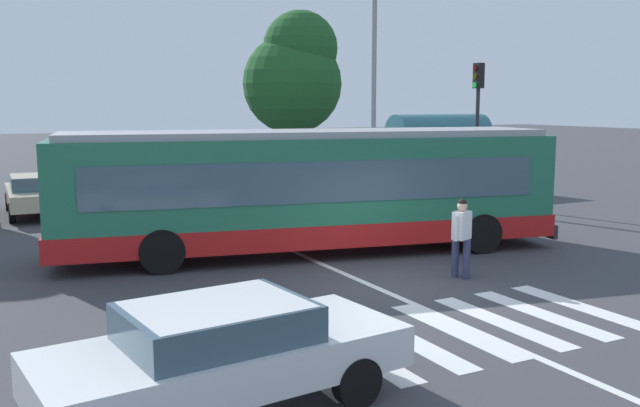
% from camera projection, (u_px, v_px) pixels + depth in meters
% --- Properties ---
extents(ground_plane, '(160.00, 160.00, 0.00)m').
position_uv_depth(ground_plane, '(392.00, 284.00, 14.54)').
color(ground_plane, '#3D3D42').
extents(city_transit_bus, '(12.69, 5.03, 3.06)m').
position_uv_depth(city_transit_bus, '(309.00, 190.00, 17.32)').
color(city_transit_bus, black).
rests_on(city_transit_bus, ground_plane).
extents(pedestrian_crossing_street, '(0.55, 0.42, 1.72)m').
position_uv_depth(pedestrian_crossing_street, '(462.00, 234.00, 14.92)').
color(pedestrian_crossing_street, '#333856').
rests_on(pedestrian_crossing_street, ground_plane).
extents(foreground_sedan, '(4.66, 2.27, 1.35)m').
position_uv_depth(foreground_sedan, '(222.00, 350.00, 8.50)').
color(foreground_sedan, black).
rests_on(foreground_sedan, ground_plane).
extents(parked_car_champagne, '(1.99, 4.56, 1.35)m').
position_uv_depth(parked_car_champagne, '(37.00, 192.00, 23.39)').
color(parked_car_champagne, black).
rests_on(parked_car_champagne, ground_plane).
extents(parked_car_blue, '(1.93, 4.53, 1.35)m').
position_uv_depth(parked_car_blue, '(119.00, 188.00, 24.67)').
color(parked_car_blue, black).
rests_on(parked_car_blue, ground_plane).
extents(parked_car_teal, '(1.98, 4.55, 1.35)m').
position_uv_depth(parked_car_teal, '(192.00, 183.00, 25.99)').
color(parked_car_teal, black).
rests_on(parked_car_teal, ground_plane).
extents(parked_car_silver, '(1.91, 4.52, 1.35)m').
position_uv_depth(parked_car_silver, '(257.00, 180.00, 27.04)').
color(parked_car_silver, black).
rests_on(parked_car_silver, ground_plane).
extents(parked_car_white, '(1.89, 4.51, 1.35)m').
position_uv_depth(parked_car_white, '(327.00, 177.00, 28.05)').
color(parked_car_white, black).
rests_on(parked_car_white, ground_plane).
extents(traffic_light_far_corner, '(0.33, 0.32, 5.14)m').
position_uv_depth(traffic_light_far_corner, '(477.00, 111.00, 25.40)').
color(traffic_light_far_corner, '#28282B').
rests_on(traffic_light_far_corner, ground_plane).
extents(bus_stop_shelter, '(4.50, 1.54, 3.25)m').
position_uv_depth(bus_stop_shelter, '(439.00, 134.00, 29.41)').
color(bus_stop_shelter, '#28282B').
rests_on(bus_stop_shelter, ground_plane).
extents(twin_arm_street_lamp, '(4.45, 0.32, 9.98)m').
position_uv_depth(twin_arm_street_lamp, '(374.00, 42.00, 27.16)').
color(twin_arm_street_lamp, '#939399').
rests_on(twin_arm_street_lamp, ground_plane).
extents(background_tree_right, '(5.05, 5.05, 8.34)m').
position_uv_depth(background_tree_right, '(295.00, 73.00, 35.64)').
color(background_tree_right, brown).
rests_on(background_tree_right, ground_plane).
extents(crosswalk_painted_stripes, '(6.25, 3.17, 0.01)m').
position_uv_depth(crosswalk_painted_stripes, '(455.00, 330.00, 11.61)').
color(crosswalk_painted_stripes, silver).
rests_on(crosswalk_painted_stripes, ground_plane).
extents(lane_center_line, '(0.16, 24.00, 0.01)m').
position_uv_depth(lane_center_line, '(328.00, 267.00, 16.09)').
color(lane_center_line, silver).
rests_on(lane_center_line, ground_plane).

